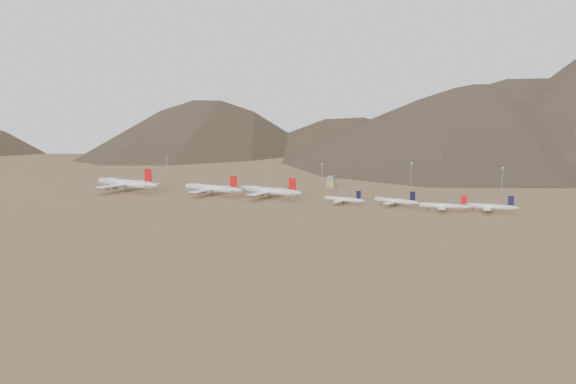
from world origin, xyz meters
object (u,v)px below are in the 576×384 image
at_px(narrowbody_b, 396,201).
at_px(narrowbody_a, 344,199).
at_px(control_tower, 331,182).
at_px(widebody_east, 269,191).
at_px(widebody_west, 126,183).
at_px(widebody_centre, 212,188).

bearing_deg(narrowbody_b, narrowbody_a, -157.52).
distance_m(narrowbody_a, control_tower, 98.79).
relative_size(widebody_east, narrowbody_b, 1.64).
height_order(widebody_west, control_tower, widebody_west).
relative_size(narrowbody_a, control_tower, 3.08).
bearing_deg(control_tower, narrowbody_a, -65.57).
height_order(widebody_east, narrowbody_a, widebody_east).
distance_m(widebody_west, widebody_east, 145.61).
height_order(narrowbody_b, control_tower, narrowbody_b).
xyz_separation_m(widebody_centre, narrowbody_b, (168.94, 7.01, -2.40)).
relative_size(widebody_centre, widebody_east, 1.00).
relative_size(widebody_west, narrowbody_b, 1.98).
height_order(widebody_west, narrowbody_b, widebody_west).
distance_m(widebody_west, narrowbody_b, 259.16).
xyz_separation_m(widebody_centre, narrowbody_a, (126.62, 0.63, -2.76)).
bearing_deg(widebody_east, widebody_west, -164.18).
relative_size(narrowbody_b, control_tower, 3.32).
xyz_separation_m(widebody_west, control_tower, (175.41, 100.34, -2.80)).
bearing_deg(control_tower, widebody_east, -109.72).
bearing_deg(widebody_centre, widebody_east, 13.73).
distance_m(widebody_centre, widebody_east, 55.43).
height_order(narrowbody_a, control_tower, narrowbody_a).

